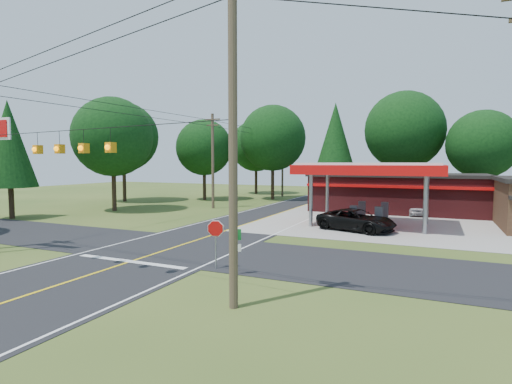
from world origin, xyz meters
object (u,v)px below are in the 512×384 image
at_px(octagonal_stop_sign, 216,233).
at_px(gas_canopy, 371,171).
at_px(suv_car, 356,220).
at_px(sedan_car, 416,208).

bearing_deg(octagonal_stop_sign, gas_canopy, 74.30).
bearing_deg(gas_canopy, suv_car, -99.46).
bearing_deg(suv_car, sedan_car, 0.00).
relative_size(gas_canopy, sedan_car, 2.61).
xyz_separation_m(suv_car, sedan_car, (3.50, 11.00, -0.08)).
xyz_separation_m(suv_car, octagonal_stop_sign, (-4.00, -13.01, 0.92)).
distance_m(sedan_car, octagonal_stop_sign, 25.18).
height_order(suv_car, octagonal_stop_sign, octagonal_stop_sign).
xyz_separation_m(gas_canopy, sedan_car, (3.00, 8.00, -3.58)).
bearing_deg(gas_canopy, sedan_car, 69.44).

